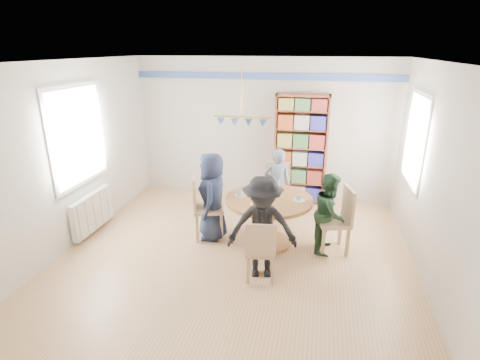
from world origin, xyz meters
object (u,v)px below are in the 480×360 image
(person_near, at_px, (262,228))
(bookshelf, at_px, (300,151))
(chair_near, at_px, (261,248))
(chair_right, at_px, (339,217))
(person_left, at_px, (212,196))
(chair_far, at_px, (276,187))
(dining_table, at_px, (269,210))
(radiator, at_px, (92,212))
(chair_left, at_px, (203,204))
(person_far, at_px, (277,185))
(person_right, at_px, (330,213))

(person_near, height_order, bookshelf, bookshelf)
(person_near, bearing_deg, chair_near, -98.49)
(chair_right, bearing_deg, person_left, 179.71)
(chair_right, relative_size, chair_far, 1.02)
(dining_table, height_order, person_left, person_left)
(radiator, height_order, chair_left, chair_left)
(chair_right, height_order, person_far, person_far)
(person_near, bearing_deg, chair_right, 30.09)
(chair_far, xyz_separation_m, person_near, (0.06, -1.91, 0.16))
(chair_left, xyz_separation_m, person_near, (1.07, -0.85, 0.12))
(person_far, distance_m, bookshelf, 1.05)
(radiator, distance_m, chair_right, 3.87)
(radiator, relative_size, chair_far, 1.04)
(chair_left, distance_m, person_far, 1.38)
(radiator, relative_size, chair_left, 0.97)
(person_near, bearing_deg, person_left, 125.17)
(radiator, bearing_deg, person_far, 21.36)
(radiator, bearing_deg, chair_left, 6.87)
(chair_right, height_order, person_right, person_right)
(chair_left, relative_size, chair_near, 1.21)
(chair_right, distance_m, person_left, 1.92)
(chair_right, distance_m, person_near, 1.33)
(person_right, distance_m, person_far, 1.24)
(chair_near, xyz_separation_m, person_left, (-0.92, 1.02, 0.22))
(chair_far, distance_m, person_right, 1.40)
(radiator, height_order, person_right, person_right)
(chair_right, height_order, chair_far, chair_right)
(person_right, bearing_deg, bookshelf, 25.94)
(chair_near, relative_size, person_far, 0.67)
(dining_table, height_order, chair_left, chair_left)
(person_left, relative_size, person_near, 1.00)
(chair_far, relative_size, person_far, 0.75)
(person_left, distance_m, bookshelf, 2.19)
(person_left, distance_m, person_far, 1.24)
(chair_right, height_order, person_near, person_near)
(dining_table, relative_size, chair_right, 1.32)
(person_left, height_order, bookshelf, bookshelf)
(chair_left, relative_size, person_left, 0.75)
(person_right, bearing_deg, person_left, 98.14)
(person_right, height_order, person_near, person_near)
(chair_near, relative_size, person_near, 0.62)
(chair_left, height_order, person_left, person_left)
(dining_table, distance_m, person_far, 0.89)
(chair_near, bearing_deg, chair_far, 91.91)
(chair_left, distance_m, chair_far, 1.47)
(chair_left, distance_m, chair_near, 1.46)
(chair_near, height_order, person_right, person_right)
(radiator, height_order, dining_table, dining_table)
(dining_table, bearing_deg, bookshelf, 79.68)
(chair_near, distance_m, person_left, 1.39)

